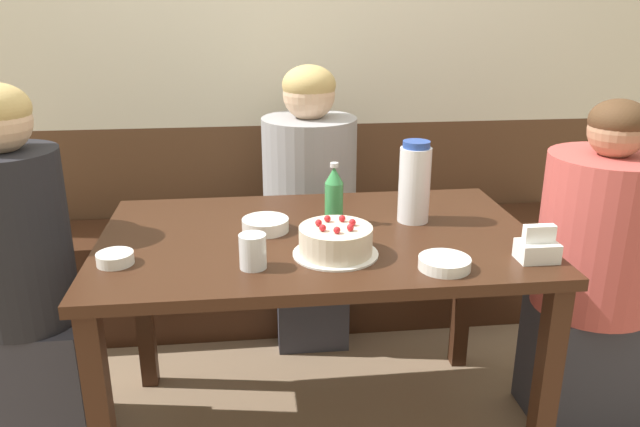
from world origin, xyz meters
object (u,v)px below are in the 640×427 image
object	(u,v)px
bench_seat	(298,272)
person_grey_tee	(310,207)
birthday_cake	(336,241)
person_teal_shirt	(595,271)
soju_bottle	(334,195)
napkin_holder	(537,248)
bowl_rice_small	(265,225)
bowl_soup_white	(115,258)
person_pale_blue_shirt	(25,283)
water_pitcher	(414,183)
glass_water_tall	(253,251)
bowl_side_dish	(444,263)

from	to	relation	value
bench_seat	person_grey_tee	xyz separation A→B (m)	(0.04, -0.16, 0.37)
birthday_cake	person_teal_shirt	xyz separation A→B (m)	(0.90, 0.15, -0.21)
soju_bottle	person_teal_shirt	size ratio (longest dim) A/B	0.18
napkin_holder	person_teal_shirt	distance (m)	0.48
bench_seat	bowl_rice_small	distance (m)	0.96
bowl_soup_white	soju_bottle	bearing A→B (deg)	21.38
bowl_rice_small	person_pale_blue_shirt	distance (m)	0.80
water_pitcher	person_grey_tee	world-z (taller)	person_grey_tee
bowl_soup_white	person_grey_tee	world-z (taller)	person_grey_tee
glass_water_tall	person_grey_tee	distance (m)	0.96
water_pitcher	bowl_soup_white	size ratio (longest dim) A/B	2.63
water_pitcher	napkin_holder	size ratio (longest dim) A/B	2.45
soju_bottle	bowl_soup_white	xyz separation A→B (m)	(-0.65, -0.25, -0.08)
bowl_side_dish	person_grey_tee	world-z (taller)	person_grey_tee
bowl_soup_white	bowl_rice_small	size ratio (longest dim) A/B	0.69
soju_bottle	person_pale_blue_shirt	size ratio (longest dim) A/B	0.17
napkin_holder	glass_water_tall	xyz separation A→B (m)	(-0.80, 0.04, 0.01)
napkin_holder	bowl_side_dish	world-z (taller)	napkin_holder
person_teal_shirt	napkin_holder	bearing A→B (deg)	36.42
soju_bottle	person_pale_blue_shirt	xyz separation A→B (m)	(-1.00, 0.00, -0.26)
glass_water_tall	person_teal_shirt	size ratio (longest dim) A/B	0.08
bowl_rice_small	soju_bottle	bearing A→B (deg)	10.81
water_pitcher	person_pale_blue_shirt	bearing A→B (deg)	179.62
bowl_rice_small	bowl_soup_white	bearing A→B (deg)	-153.53
bowl_side_dish	glass_water_tall	size ratio (longest dim) A/B	1.48
bench_seat	glass_water_tall	distance (m)	1.22
bowl_soup_white	person_pale_blue_shirt	world-z (taller)	person_pale_blue_shirt
bowl_soup_white	bowl_rice_small	xyz separation A→B (m)	(0.42, 0.21, 0.00)
bowl_rice_small	glass_water_tall	size ratio (longest dim) A/B	1.53
birthday_cake	bowl_rice_small	xyz separation A→B (m)	(-0.19, 0.22, -0.02)
soju_bottle	napkin_holder	bearing A→B (deg)	-34.58
birthday_cake	glass_water_tall	size ratio (longest dim) A/B	2.56
bowl_side_dish	person_teal_shirt	size ratio (longest dim) A/B	0.12
bench_seat	bowl_soup_white	world-z (taller)	bowl_soup_white
soju_bottle	bowl_soup_white	distance (m)	0.70
soju_bottle	person_pale_blue_shirt	distance (m)	1.03
person_pale_blue_shirt	person_grey_tee	world-z (taller)	person_pale_blue_shirt
birthday_cake	bowl_soup_white	distance (m)	0.62
bowl_rice_small	glass_water_tall	world-z (taller)	glass_water_tall
bench_seat	person_teal_shirt	world-z (taller)	person_teal_shirt
person_grey_tee	birthday_cake	bearing A→B (deg)	-0.59
birthday_cake	napkin_holder	size ratio (longest dim) A/B	2.26
water_pitcher	bowl_side_dish	size ratio (longest dim) A/B	1.88
birthday_cake	bowl_side_dish	world-z (taller)	birthday_cake
soju_bottle	person_teal_shirt	bearing A→B (deg)	-7.20
bowl_side_dish	person_grey_tee	distance (m)	1.02
soju_bottle	water_pitcher	bearing A→B (deg)	-1.06
person_teal_shirt	bowl_side_dish	bearing A→B (deg)	24.29
bowl_rice_small	bowl_side_dish	xyz separation A→B (m)	(0.48, -0.35, -0.00)
bench_seat	soju_bottle	xyz separation A→B (m)	(0.06, -0.74, 0.61)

